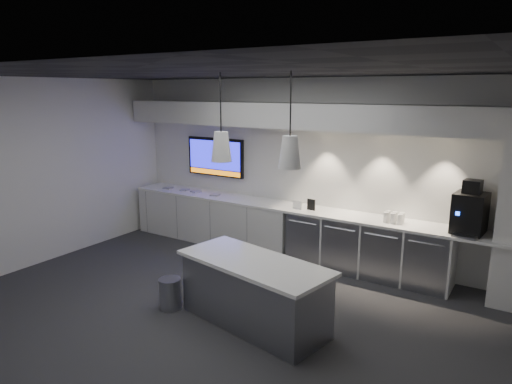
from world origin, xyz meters
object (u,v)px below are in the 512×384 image
Objects in this scene: island at (254,292)px; coffee_machine at (470,211)px; wall_tv at (215,157)px; bin at (170,293)px.

island is 2.80× the size of coffee_machine.
wall_tv is 0.61× the size of island.
bin is 4.17m from coffee_machine.
island is at bearing 12.21° from bin.
bin is at bearing -135.82° from coffee_machine.
island is at bearing -125.97° from coffee_machine.
island is 4.99× the size of bin.
bin is (-1.14, -0.25, -0.21)m from island.
coffee_machine is (4.50, -0.25, -0.36)m from wall_tv.
coffee_machine is (3.16, 2.52, 0.99)m from bin.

